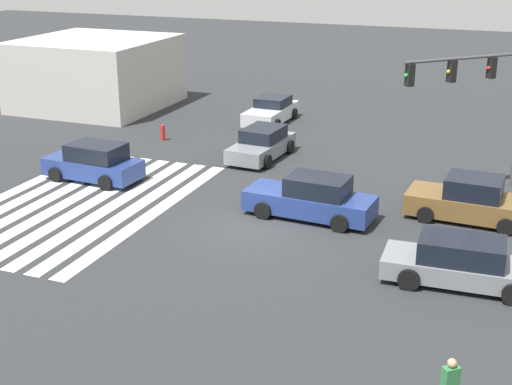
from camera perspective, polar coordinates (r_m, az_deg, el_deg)
The scene contains 11 objects.
ground_plane at distance 26.02m, azimuth 0.00°, elevation -2.90°, with size 126.27×126.27×0.00m, color #2B2D30.
crosswalk_markings at distance 29.43m, azimuth -13.87°, elevation -0.75°, with size 12.34×7.25×0.01m.
traffic_signal_mast at distance 29.91m, azimuth 17.67°, elevation 7.95°, with size 4.35×4.35×5.88m.
car_0 at distance 34.12m, azimuth 0.47°, elevation 3.90°, with size 4.47×2.29×1.47m.
car_1 at distance 27.76m, azimuth 16.81°, elevation -0.64°, with size 2.37×4.70×1.68m.
car_2 at distance 31.76m, azimuth -12.83°, elevation 2.32°, with size 2.26×4.35×1.65m.
car_4 at distance 22.62m, azimuth 16.17°, elevation -5.44°, with size 2.19×4.89×1.49m.
car_5 at distance 26.86m, azimuth 4.47°, elevation -0.50°, with size 2.26×5.00×1.65m.
car_6 at distance 40.84m, azimuth 1.22°, elevation 6.54°, with size 4.52×2.16×1.44m.
corner_building at distance 45.73m, azimuth -12.67°, elevation 9.33°, with size 8.27×8.27×4.20m.
fire_hydrant at distance 37.53m, azimuth -7.45°, elevation 4.79°, with size 0.22×0.22×0.86m.
Camera 1 is at (22.37, 8.70, 10.06)m, focal length 50.00 mm.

